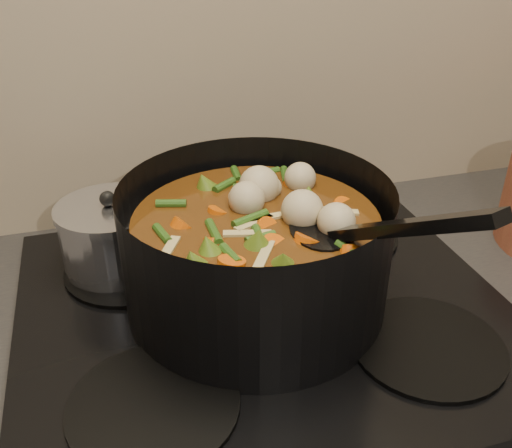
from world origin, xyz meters
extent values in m
cube|color=black|center=(0.00, 1.93, 0.89)|extent=(2.64, 0.64, 0.05)
cube|color=black|center=(0.00, 1.93, 0.92)|extent=(0.62, 0.54, 0.02)
cylinder|color=black|center=(-0.16, 1.80, 0.93)|extent=(0.18, 0.18, 0.01)
cylinder|color=black|center=(0.16, 1.80, 0.93)|extent=(0.18, 0.18, 0.01)
cylinder|color=black|center=(-0.16, 2.06, 0.93)|extent=(0.18, 0.18, 0.01)
cylinder|color=black|center=(0.16, 2.06, 0.93)|extent=(0.18, 0.18, 0.01)
cylinder|color=black|center=(-0.01, 1.94, 1.01)|extent=(0.36, 0.36, 0.16)
cylinder|color=black|center=(-0.01, 1.94, 0.94)|extent=(0.32, 0.32, 0.01)
cylinder|color=#4E290D|center=(-0.01, 1.94, 1.00)|extent=(0.30, 0.30, 0.11)
cylinder|color=#DF600A|center=(0.04, 1.94, 1.05)|extent=(0.03, 0.04, 0.03)
cylinder|color=#DF600A|center=(0.04, 2.00, 1.05)|extent=(0.05, 0.04, 0.03)
cylinder|color=#DF600A|center=(-0.02, 2.05, 1.05)|extent=(0.05, 0.05, 0.03)
cylinder|color=#DF600A|center=(-0.06, 1.98, 1.05)|extent=(0.04, 0.04, 0.03)
cylinder|color=#DF600A|center=(-0.10, 1.92, 1.05)|extent=(0.04, 0.04, 0.03)
cylinder|color=#DF600A|center=(-0.03, 1.90, 1.05)|extent=(0.05, 0.05, 0.03)
cylinder|color=#DF600A|center=(0.02, 1.87, 1.05)|extent=(0.04, 0.04, 0.03)
cylinder|color=#DF600A|center=(0.10, 1.91, 1.05)|extent=(0.04, 0.04, 0.03)
cylinder|color=#DF600A|center=(0.04, 1.97, 1.05)|extent=(0.05, 0.05, 0.03)
cylinder|color=#DF600A|center=(0.01, 2.04, 1.05)|extent=(0.04, 0.05, 0.03)
cylinder|color=#DF600A|center=(-0.04, 1.98, 1.05)|extent=(0.04, 0.03, 0.03)
cylinder|color=#DF600A|center=(-0.09, 1.95, 1.05)|extent=(0.04, 0.05, 0.03)
cylinder|color=#DF600A|center=(-0.09, 1.86, 1.05)|extent=(0.05, 0.05, 0.03)
sphere|color=tan|center=(0.06, 1.94, 1.07)|extent=(0.05, 0.05, 0.05)
sphere|color=tan|center=(-0.01, 2.01, 1.07)|extent=(0.05, 0.05, 0.05)
sphere|color=tan|center=(-0.08, 1.93, 1.07)|extent=(0.05, 0.05, 0.05)
sphere|color=tan|center=(0.00, 1.87, 1.07)|extent=(0.05, 0.05, 0.05)
sphere|color=tan|center=(0.06, 1.96, 1.07)|extent=(0.05, 0.05, 0.05)
cone|color=#566F1B|center=(-0.08, 1.88, 1.06)|extent=(0.04, 0.04, 0.04)
cone|color=#566F1B|center=(0.03, 1.85, 1.06)|extent=(0.04, 0.04, 0.04)
cone|color=#566F1B|center=(0.09, 1.95, 1.06)|extent=(0.04, 0.04, 0.04)
cone|color=#566F1B|center=(0.02, 2.03, 1.06)|extent=(0.04, 0.04, 0.04)
cone|color=#566F1B|center=(-0.09, 1.99, 1.06)|extent=(0.04, 0.04, 0.04)
cone|color=#566F1B|center=(-0.08, 1.88, 1.06)|extent=(0.04, 0.04, 0.04)
cone|color=#566F1B|center=(0.03, 1.86, 1.06)|extent=(0.04, 0.04, 0.04)
cylinder|color=#365B1A|center=(0.03, 1.98, 1.06)|extent=(0.01, 0.04, 0.01)
cylinder|color=#365B1A|center=(-0.01, 2.06, 1.06)|extent=(0.04, 0.04, 0.01)
cylinder|color=#365B1A|center=(-0.07, 2.01, 1.06)|extent=(0.05, 0.02, 0.01)
cylinder|color=#365B1A|center=(-0.08, 1.94, 1.06)|extent=(0.03, 0.04, 0.01)
cylinder|color=#365B1A|center=(-0.04, 1.91, 1.06)|extent=(0.03, 0.04, 0.01)
cylinder|color=#365B1A|center=(-0.01, 1.83, 1.06)|extent=(0.05, 0.02, 0.01)
cylinder|color=#365B1A|center=(0.06, 1.88, 1.06)|extent=(0.04, 0.04, 0.01)
cylinder|color=#365B1A|center=(0.06, 1.94, 1.06)|extent=(0.01, 0.04, 0.01)
cylinder|color=#365B1A|center=(0.03, 1.98, 1.06)|extent=(0.04, 0.04, 0.01)
cylinder|color=#365B1A|center=(-0.01, 2.06, 1.06)|extent=(0.05, 0.02, 0.01)
cylinder|color=#365B1A|center=(-0.08, 2.01, 1.06)|extent=(0.03, 0.04, 0.01)
cylinder|color=#365B1A|center=(-0.08, 1.94, 1.06)|extent=(0.03, 0.04, 0.01)
cylinder|color=#365B1A|center=(-0.04, 1.91, 1.06)|extent=(0.05, 0.02, 0.01)
cylinder|color=#365B1A|center=(0.00, 1.83, 1.06)|extent=(0.04, 0.04, 0.01)
cylinder|color=#365B1A|center=(0.06, 1.88, 1.06)|extent=(0.01, 0.04, 0.01)
cube|color=tan|center=(-0.09, 1.97, 1.06)|extent=(0.05, 0.01, 0.00)
cube|color=tan|center=(-0.04, 1.87, 1.06)|extent=(0.02, 0.05, 0.00)
cube|color=tan|center=(0.06, 1.90, 1.06)|extent=(0.05, 0.03, 0.00)
cube|color=tan|center=(0.05, 2.00, 1.06)|extent=(0.04, 0.04, 0.00)
cube|color=tan|center=(-0.06, 2.01, 1.06)|extent=(0.03, 0.05, 0.00)
cube|color=tan|center=(-0.08, 1.90, 1.06)|extent=(0.05, 0.02, 0.00)
ellipsoid|color=black|center=(0.05, 1.89, 1.05)|extent=(0.08, 0.10, 0.01)
cube|color=black|center=(0.10, 1.78, 1.11)|extent=(0.08, 0.19, 0.12)
cylinder|color=silver|center=(-0.18, 2.07, 0.97)|extent=(0.14, 0.14, 0.09)
cylinder|color=silver|center=(-0.18, 2.07, 1.02)|extent=(0.15, 0.15, 0.01)
sphere|color=black|center=(-0.18, 2.07, 1.04)|extent=(0.02, 0.02, 0.02)
camera|label=1|loc=(-0.18, 1.37, 1.39)|focal=40.00mm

